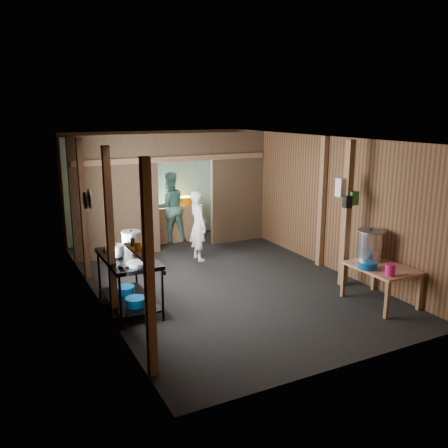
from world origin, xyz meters
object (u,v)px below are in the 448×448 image
prep_table (380,285)px  pink_bucket (390,270)px  stock_pot (370,246)px  gas_range (129,283)px  cook (198,226)px  stove_pot_large (131,241)px  yellow_tub (185,201)px

prep_table → pink_bucket: bearing=-119.1°
prep_table → stock_pot: stock_pot is taller
gas_range → pink_bucket: size_ratio=8.29×
stock_pot → cook: 3.58m
stove_pot_large → pink_bucket: (3.34, -2.37, -0.30)m
stove_pot_large → stock_pot: (3.63, -1.62, -0.14)m
gas_range → cook: 2.75m
gas_range → cook: cook is taller
stock_pot → yellow_tub: 4.98m
stove_pot_large → yellow_tub: size_ratio=0.95×
prep_table → stove_pot_large: stove_pot_large is taller
yellow_tub → cook: (-0.41, -1.69, -0.21)m
prep_table → pink_bucket: 0.58m
stove_pot_large → cook: 2.38m
pink_bucket → cook: size_ratio=0.12×
stove_pot_large → stock_pot: stove_pot_large is taller
yellow_tub → prep_table: bearing=-76.1°
cook → pink_bucket: bearing=-159.0°
stock_pot → cook: (-1.78, 3.10, -0.13)m
stock_pot → stove_pot_large: bearing=155.9°
stock_pot → yellow_tub: (-1.37, 4.79, 0.07)m
yellow_tub → gas_range: bearing=-124.5°
prep_table → stock_pot: size_ratio=2.00×
prep_table → cook: cook is taller
cook → yellow_tub: bearing=-13.7°
stove_pot_large → cook: (1.85, 1.48, -0.27)m
gas_range → stove_pot_large: 0.70m
pink_bucket → yellow_tub: (-1.07, 5.54, 0.23)m
gas_range → stock_pot: 4.02m
stock_pot → yellow_tub: size_ratio=1.56×
pink_bucket → stock_pot: bearing=68.6°
stove_pot_large → cook: size_ratio=0.22×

